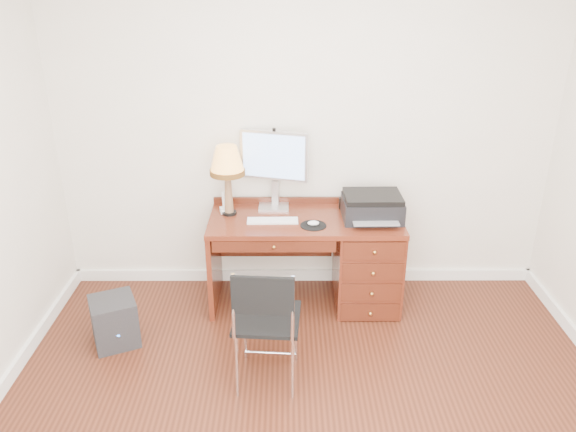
{
  "coord_description": "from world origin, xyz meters",
  "views": [
    {
      "loc": [
        -0.15,
        -2.6,
        2.52
      ],
      "look_at": [
        -0.14,
        1.2,
        0.86
      ],
      "focal_mm": 35.0,
      "sensor_mm": 36.0,
      "label": 1
    }
  ],
  "objects_px": {
    "printer": "(372,206)",
    "leg_lamp": "(227,165)",
    "phone": "(225,206)",
    "chair": "(266,315)",
    "equipment_box": "(115,321)",
    "monitor": "(273,160)",
    "desk": "(345,256)"
  },
  "relations": [
    {
      "from": "printer",
      "to": "leg_lamp",
      "type": "distance_m",
      "value": 1.16
    },
    {
      "from": "phone",
      "to": "chair",
      "type": "height_order",
      "value": "phone"
    },
    {
      "from": "phone",
      "to": "chair",
      "type": "bearing_deg",
      "value": -87.86
    },
    {
      "from": "leg_lamp",
      "to": "equipment_box",
      "type": "xyz_separation_m",
      "value": [
        -0.8,
        -0.64,
        -0.98
      ]
    },
    {
      "from": "printer",
      "to": "equipment_box",
      "type": "xyz_separation_m",
      "value": [
        -1.92,
        -0.56,
        -0.67
      ]
    },
    {
      "from": "printer",
      "to": "chair",
      "type": "xyz_separation_m",
      "value": [
        -0.79,
        -1.02,
        -0.31
      ]
    },
    {
      "from": "monitor",
      "to": "printer",
      "type": "relative_size",
      "value": 1.38
    },
    {
      "from": "leg_lamp",
      "to": "chair",
      "type": "xyz_separation_m",
      "value": [
        0.33,
        -1.11,
        -0.62
      ]
    },
    {
      "from": "monitor",
      "to": "phone",
      "type": "relative_size",
      "value": 3.67
    },
    {
      "from": "printer",
      "to": "phone",
      "type": "height_order",
      "value": "printer"
    },
    {
      "from": "desk",
      "to": "equipment_box",
      "type": "xyz_separation_m",
      "value": [
        -1.72,
        -0.57,
        -0.23
      ]
    },
    {
      "from": "monitor",
      "to": "chair",
      "type": "distance_m",
      "value": 1.4
    },
    {
      "from": "leg_lamp",
      "to": "equipment_box",
      "type": "bearing_deg",
      "value": -141.22
    },
    {
      "from": "printer",
      "to": "leg_lamp",
      "type": "relative_size",
      "value": 0.82
    },
    {
      "from": "desk",
      "to": "leg_lamp",
      "type": "relative_size",
      "value": 2.69
    },
    {
      "from": "desk",
      "to": "equipment_box",
      "type": "bearing_deg",
      "value": -161.7
    },
    {
      "from": "monitor",
      "to": "chair",
      "type": "relative_size",
      "value": 0.71
    },
    {
      "from": "monitor",
      "to": "equipment_box",
      "type": "distance_m",
      "value": 1.7
    },
    {
      "from": "phone",
      "to": "chair",
      "type": "relative_size",
      "value": 0.19
    },
    {
      "from": "desk",
      "to": "monitor",
      "type": "relative_size",
      "value": 2.38
    },
    {
      "from": "printer",
      "to": "chair",
      "type": "bearing_deg",
      "value": -128.49
    },
    {
      "from": "monitor",
      "to": "equipment_box",
      "type": "xyz_separation_m",
      "value": [
        -1.15,
        -0.8,
        -0.97
      ]
    },
    {
      "from": "printer",
      "to": "equipment_box",
      "type": "relative_size",
      "value": 1.28
    },
    {
      "from": "printer",
      "to": "phone",
      "type": "distance_m",
      "value": 1.16
    },
    {
      "from": "printer",
      "to": "leg_lamp",
      "type": "bearing_deg",
      "value": 174.75
    },
    {
      "from": "printer",
      "to": "equipment_box",
      "type": "distance_m",
      "value": 2.11
    },
    {
      "from": "printer",
      "to": "phone",
      "type": "xyz_separation_m",
      "value": [
        -1.15,
        0.12,
        -0.05
      ]
    },
    {
      "from": "phone",
      "to": "desk",
      "type": "bearing_deg",
      "value": -21.99
    },
    {
      "from": "desk",
      "to": "monitor",
      "type": "height_order",
      "value": "monitor"
    },
    {
      "from": "monitor",
      "to": "equipment_box",
      "type": "relative_size",
      "value": 1.76
    },
    {
      "from": "desk",
      "to": "phone",
      "type": "relative_size",
      "value": 8.72
    },
    {
      "from": "equipment_box",
      "to": "leg_lamp",
      "type": "bearing_deg",
      "value": 14.63
    }
  ]
}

